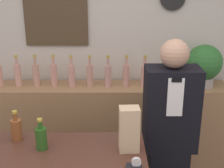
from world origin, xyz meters
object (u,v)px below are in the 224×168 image
object	(u,v)px
potted_plant	(205,64)
paper_bag	(130,129)
tape_dispenser	(135,165)
shopkeeper	(169,140)

from	to	relation	value
potted_plant	paper_bag	distance (m)	1.39
potted_plant	tape_dispenser	size ratio (longest dim) A/B	4.56
shopkeeper	paper_bag	distance (m)	0.62
paper_bag	tape_dispenser	world-z (taller)	paper_bag
tape_dispenser	shopkeeper	bearing A→B (deg)	63.28
shopkeeper	potted_plant	distance (m)	0.95
shopkeeper	potted_plant	xyz separation A→B (m)	(0.44, 0.73, 0.41)
potted_plant	paper_bag	xyz separation A→B (m)	(-0.78, -1.15, -0.10)
potted_plant	tape_dispenser	bearing A→B (deg)	-119.13
potted_plant	tape_dispenser	xyz separation A→B (m)	(-0.75, -1.35, -0.22)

